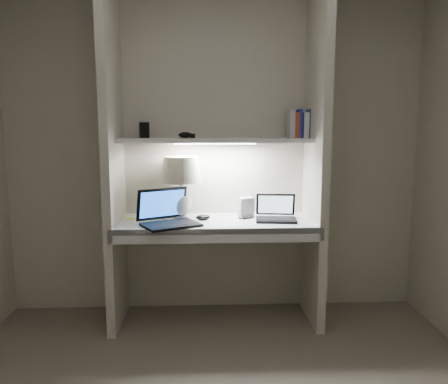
{
  "coord_description": "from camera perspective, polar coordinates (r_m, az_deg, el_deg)",
  "views": [
    {
      "loc": [
        -0.08,
        -1.91,
        1.45
      ],
      "look_at": [
        0.05,
        1.05,
        1.01
      ],
      "focal_mm": 35.0,
      "sensor_mm": 36.0,
      "label": 1
    }
  ],
  "objects": [
    {
      "name": "alcove_panel_left",
      "position": [
        3.2,
        -14.3,
        4.7
      ],
      "size": [
        0.06,
        0.55,
        2.5
      ],
      "primitive_type": "cube",
      "color": "beige",
      "rests_on": "floor"
    },
    {
      "name": "shelf",
      "position": [
        3.23,
        -1.14,
        6.77
      ],
      "size": [
        1.4,
        0.36,
        0.03
      ],
      "primitive_type": "cube",
      "color": "silver",
      "rests_on": "back_wall"
    },
    {
      "name": "book_row",
      "position": [
        3.36,
        10.05,
        8.68
      ],
      "size": [
        0.2,
        0.14,
        0.21
      ],
      "color": "silver",
      "rests_on": "shelf"
    },
    {
      "name": "speaker",
      "position": [
        3.3,
        2.86,
        -2.02
      ],
      "size": [
        0.13,
        0.11,
        0.15
      ],
      "primitive_type": "cube",
      "rotation": [
        0.0,
        0.0,
        0.42
      ],
      "color": "silver",
      "rests_on": "desk"
    },
    {
      "name": "laptop_main",
      "position": [
        3.08,
        -7.39,
        -3.2
      ],
      "size": [
        0.48,
        0.46,
        0.25
      ],
      "rotation": [
        0.0,
        0.0,
        0.49
      ],
      "color": "black",
      "rests_on": "desk"
    },
    {
      "name": "alcove_panel_right",
      "position": [
        3.24,
        11.97,
        4.82
      ],
      "size": [
        0.06,
        0.55,
        2.5
      ],
      "primitive_type": "cube",
      "color": "beige",
      "rests_on": "floor"
    },
    {
      "name": "strip_light",
      "position": [
        3.23,
        -1.14,
        6.38
      ],
      "size": [
        0.6,
        0.04,
        0.02
      ],
      "primitive_type": "cube",
      "color": "white",
      "rests_on": "shelf"
    },
    {
      "name": "table_lamp",
      "position": [
        3.24,
        -5.64,
        1.98
      ],
      "size": [
        0.32,
        0.32,
        0.46
      ],
      "color": "white",
      "rests_on": "desk"
    },
    {
      "name": "sticky_note",
      "position": [
        3.33,
        -12.21,
        -3.43
      ],
      "size": [
        0.08,
        0.08,
        0.0
      ],
      "primitive_type": "cube",
      "rotation": [
        0.0,
        0.0,
        -0.23
      ],
      "color": "yellow",
      "rests_on": "desk"
    },
    {
      "name": "mouse",
      "position": [
        3.22,
        -2.77,
        -3.32
      ],
      "size": [
        0.12,
        0.09,
        0.04
      ],
      "primitive_type": "ellipsoid",
      "rotation": [
        0.0,
        0.0,
        0.18
      ],
      "color": "black",
      "rests_on": "desk"
    },
    {
      "name": "laptop_netbook",
      "position": [
        3.24,
        6.78,
        -2.88
      ],
      "size": [
        0.32,
        0.28,
        0.18
      ],
      "rotation": [
        0.0,
        0.0,
        -0.11
      ],
      "color": "black",
      "rests_on": "desk"
    },
    {
      "name": "cable_coil",
      "position": [
        3.29,
        2.99,
        -3.31
      ],
      "size": [
        0.11,
        0.11,
        0.01
      ],
      "primitive_type": "torus",
      "rotation": [
        0.0,
        0.0,
        -0.25
      ],
      "color": "black",
      "rests_on": "desk"
    },
    {
      "name": "shelf_gadget",
      "position": [
        3.27,
        -5.07,
        7.43
      ],
      "size": [
        0.11,
        0.08,
        0.04
      ],
      "primitive_type": "ellipsoid",
      "rotation": [
        0.0,
        0.0,
        0.04
      ],
      "color": "black",
      "rests_on": "shelf"
    },
    {
      "name": "desk_apron",
      "position": [
        2.96,
        -0.93,
        -5.71
      ],
      "size": [
        1.46,
        0.03,
        0.1
      ],
      "primitive_type": "cube",
      "color": "silver",
      "rests_on": "desk"
    },
    {
      "name": "back_wall",
      "position": [
        3.41,
        -1.21,
        5.18
      ],
      "size": [
        3.2,
        0.01,
        2.5
      ],
      "primitive_type": "cube",
      "color": "beige",
      "rests_on": "floor"
    },
    {
      "name": "desk",
      "position": [
        3.21,
        -1.07,
        -4.06
      ],
      "size": [
        1.4,
        0.55,
        0.04
      ],
      "primitive_type": "cube",
      "color": "white",
      "rests_on": "alcove_panel_left"
    },
    {
      "name": "shelf_box",
      "position": [
        3.37,
        -10.37,
        7.96
      ],
      "size": [
        0.08,
        0.07,
        0.12
      ],
      "primitive_type": "cube",
      "rotation": [
        0.0,
        0.0,
        0.3
      ],
      "color": "black",
      "rests_on": "shelf"
    }
  ]
}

